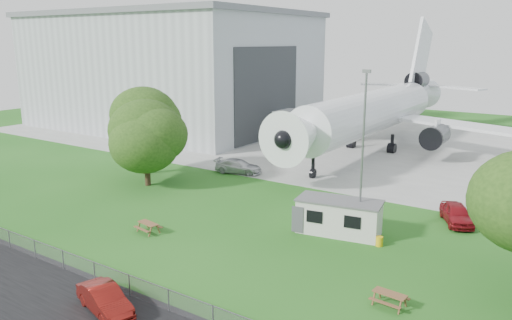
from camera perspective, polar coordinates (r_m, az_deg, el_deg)
The scene contains 15 objects.
ground at distance 36.93m, azimuth -4.19°, elevation -8.90°, with size 160.00×160.00×0.00m, color #367A28.
asphalt_strip at distance 28.90m, azimuth -20.93°, elevation -16.52°, with size 120.00×8.00×0.02m, color black.
concrete_apron at distance 69.61m, azimuth 15.41°, elevation 1.36°, with size 120.00×46.00×0.03m, color #B7B7B2.
hangar at distance 86.39m, azimuth -9.60°, elevation 10.21°, with size 43.00×31.00×18.55m.
airliner at distance 67.38m, azimuth 13.48°, elevation 5.62°, with size 46.36×47.73×17.69m.
site_cabin at distance 37.77m, azimuth 9.47°, elevation -6.41°, with size 6.94×3.72×2.62m.
picnic_west at distance 38.77m, azimuth -12.17°, elevation -8.07°, with size 1.80×1.50×0.76m, color brown, non-canonical shape.
picnic_east at distance 29.16m, azimuth 14.96°, elevation -15.79°, with size 1.80×1.50×0.76m, color brown, non-canonical shape.
fence at distance 30.73m, azimuth -15.48°, elevation -14.23°, with size 58.00×0.04×1.30m, color gray.
lamp_mast at distance 36.36m, azimuth 12.06°, elevation 0.40°, with size 0.16×0.16×12.00m, color slate.
tree_west_big at distance 54.28m, azimuth -12.83°, elevation 4.73°, with size 8.39×8.39×10.31m.
tree_west_small at distance 49.89m, azimuth -12.49°, elevation 2.42°, with size 7.69×7.69×8.61m.
car_centre_sedan at distance 28.51m, azimuth -16.90°, elevation -15.03°, with size 1.49×4.27×1.41m, color maroon.
car_ne_hatch at distance 42.42m, azimuth 21.95°, elevation -5.74°, with size 1.86×4.62×1.58m, color maroon.
car_apron_van at distance 54.19m, azimuth -2.03°, elevation -0.74°, with size 2.08×5.13×1.49m, color silver.
Camera 1 is at (21.17, -26.81, 14.03)m, focal length 35.00 mm.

